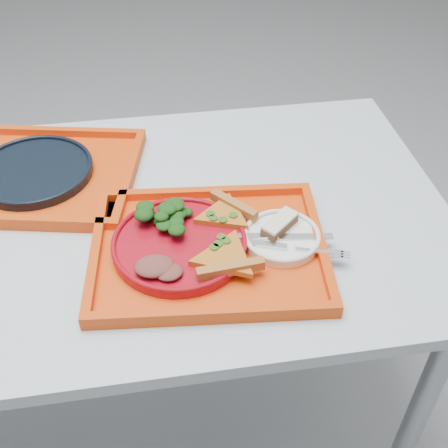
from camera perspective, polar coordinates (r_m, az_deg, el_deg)
The scene contains 14 objects.
ground at distance 1.78m, azimuth -10.84°, elevation -18.18°, with size 10.00×10.00×0.00m, color gray.
table at distance 1.26m, azimuth -14.72°, elevation -2.41°, with size 1.60×0.80×0.75m.
tray_main at distance 1.09m, azimuth -1.58°, elevation -2.79°, with size 0.45×0.35×0.01m, color #D53E0B.
tray_far at distance 1.35m, azimuth -18.58°, elevation 4.57°, with size 0.45×0.35×0.01m, color #D53E0B.
dinner_plate at distance 1.09m, azimuth -4.54°, elevation -2.17°, with size 0.26×0.26×0.02m, color maroon.
side_plate at distance 1.11m, azimuth 5.87°, elevation -1.48°, with size 0.15×0.15×0.01m, color white.
navy_plate at distance 1.34m, azimuth -18.71°, elevation 5.05°, with size 0.26×0.26×0.02m, color black.
pizza_slice_a at distance 1.04m, azimuth 0.18°, elevation -3.19°, with size 0.14×0.12×0.02m, color orange, non-canonical shape.
pizza_slice_b at distance 1.13m, azimuth -0.03°, elevation 1.12°, with size 0.13×0.11×0.02m, color orange, non-canonical shape.
salad_heap at distance 1.10m, azimuth -5.82°, elevation 0.58°, with size 0.10×0.09×0.05m, color black.
meat_portion at distance 1.03m, azimuth -7.10°, elevation -4.28°, with size 0.07×0.06×0.02m, color brown.
dessert_bar at distance 1.11m, azimuth 5.68°, elevation -0.00°, with size 0.08×0.08×0.02m.
knife at distance 1.10m, azimuth 6.30°, elevation -1.23°, with size 0.18×0.02×0.01m, color silver.
fork at distance 1.07m, azimuth 7.16°, elevation -2.44°, with size 0.18×0.02×0.01m, color silver.
Camera 1 is at (0.18, -0.91, 1.52)m, focal length 45.00 mm.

